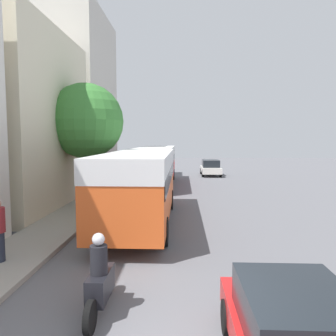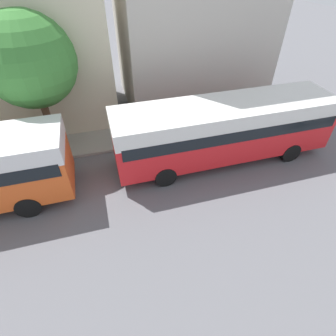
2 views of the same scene
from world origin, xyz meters
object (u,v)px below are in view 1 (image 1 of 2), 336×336
at_px(bus_lead, 141,178).
at_px(pedestrian_walking_away, 122,170).
at_px(car_crossing, 296,334).
at_px(motorcycle_behind_lead, 100,281).
at_px(bus_following, 157,160).
at_px(car_far_curb, 211,167).

distance_m(bus_lead, pedestrian_walking_away, 14.08).
bearing_deg(car_crossing, pedestrian_walking_away, 106.64).
height_order(motorcycle_behind_lead, pedestrian_walking_away, pedestrian_walking_away).
bearing_deg(bus_following, car_crossing, -80.02).
relative_size(car_far_curb, pedestrian_walking_away, 2.55).
distance_m(bus_following, pedestrian_walking_away, 3.67).
relative_size(bus_following, motorcycle_behind_lead, 4.73).
bearing_deg(motorcycle_behind_lead, car_far_curb, 80.14).
xyz_separation_m(car_crossing, car_far_curb, (1.15, 28.12, 0.07)).
bearing_deg(motorcycle_behind_lead, car_crossing, -28.05).
bearing_deg(car_far_curb, bus_lead, -103.73).
distance_m(car_crossing, pedestrian_walking_away, 23.79).
xyz_separation_m(bus_lead, motorcycle_behind_lead, (0.07, -7.32, -1.32)).
distance_m(motorcycle_behind_lead, car_far_curb, 26.69).
distance_m(bus_lead, motorcycle_behind_lead, 7.44).
distance_m(bus_following, car_crossing, 21.43).
bearing_deg(car_crossing, bus_following, 99.98).
height_order(car_crossing, car_far_curb, car_far_curb).
xyz_separation_m(bus_following, car_crossing, (3.71, -21.07, -1.22)).
bearing_deg(motorcycle_behind_lead, bus_following, 90.87).
xyz_separation_m(bus_following, car_far_curb, (4.86, 7.04, -1.16)).
bearing_deg(car_far_curb, motorcycle_behind_lead, -99.86).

